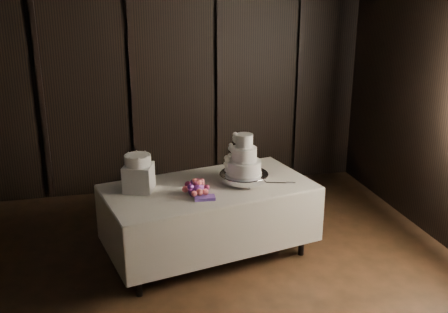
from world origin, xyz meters
TOP-DOWN VIEW (x-y plane):
  - room at (0.00, 0.00)m, footprint 6.08×7.08m
  - display_table at (0.56, 1.54)m, footprint 2.17×1.44m
  - cake_stand at (0.91, 1.56)m, footprint 0.50×0.50m
  - wedding_cake at (0.89, 1.54)m, footprint 0.39×0.34m
  - bouquet at (0.41, 1.35)m, footprint 0.34×0.43m
  - box_pedestal at (-0.10, 1.59)m, footprint 0.33×0.33m
  - small_cake at (-0.10, 1.59)m, footprint 0.29×0.29m
  - cake_knife at (1.17, 1.47)m, footprint 0.36×0.14m

SIDE VIEW (x-z plane):
  - display_table at x=0.56m, z-range 0.04..0.80m
  - cake_knife at x=1.17m, z-range 0.76..0.77m
  - cake_stand at x=0.91m, z-range 0.76..0.85m
  - bouquet at x=0.41m, z-range 0.73..0.92m
  - box_pedestal at x=-0.10m, z-range 0.76..1.01m
  - wedding_cake at x=0.89m, z-range 0.81..1.21m
  - small_cake at x=-0.10m, z-range 1.01..1.11m
  - room at x=0.00m, z-range -0.04..3.04m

